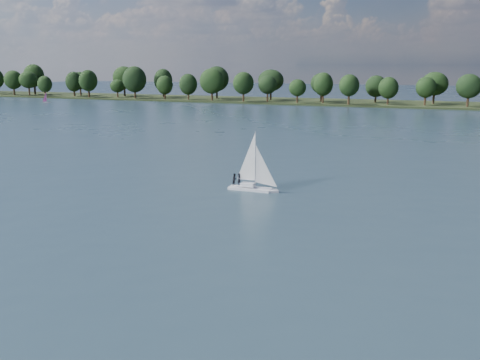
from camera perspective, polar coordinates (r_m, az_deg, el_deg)
name	(u,v)px	position (r m, az deg, el deg)	size (l,w,h in m)	color
ground	(335,136)	(128.63, 10.11, 4.62)	(700.00, 700.00, 0.00)	#233342
far_shore	(391,104)	(238.87, 15.80, 7.76)	(660.00, 40.00, 1.50)	black
sailboat	(251,173)	(71.37, 1.14, 0.73)	(6.35, 1.78, 8.36)	silver
dinghy_pink	(47,100)	(255.65, -19.93, 8.03)	(3.20, 3.14, 5.14)	silver
pontoon	(36,97)	(302.38, -20.97, 8.25)	(4.00, 2.00, 0.50)	#595B5E
treeline	(336,85)	(238.65, 10.22, 9.98)	(562.45, 73.62, 18.91)	black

